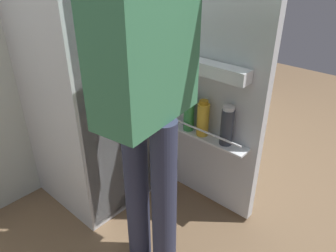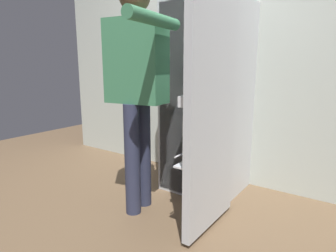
% 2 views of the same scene
% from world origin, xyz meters
% --- Properties ---
extents(ground_plane, '(6.97, 6.97, 0.00)m').
position_xyz_m(ground_plane, '(0.00, 0.00, 0.00)').
color(ground_plane, brown).
extents(refrigerator, '(0.73, 1.26, 1.70)m').
position_xyz_m(refrigerator, '(0.03, 0.50, 0.85)').
color(refrigerator, silver).
rests_on(refrigerator, ground_plane).
extents(person, '(0.64, 0.75, 1.75)m').
position_xyz_m(person, '(-0.23, -0.15, 1.07)').
color(person, '#2D334C').
rests_on(person, ground_plane).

